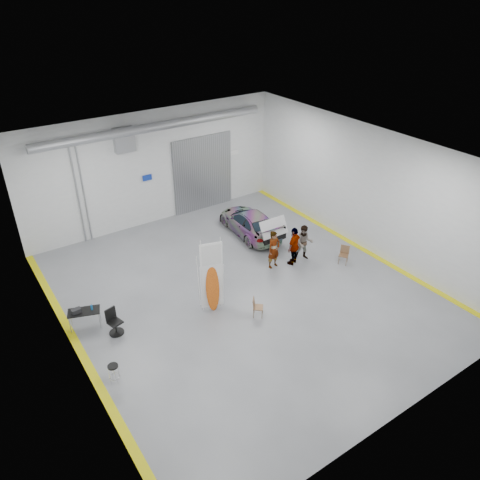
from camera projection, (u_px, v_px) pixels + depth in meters
ground at (242, 291)px, 19.90m from camera, size 16.00×16.00×0.00m
room_shell at (217, 184)px, 19.57m from camera, size 14.02×16.18×6.01m
sedan_car at (250, 222)px, 23.99m from camera, size 2.16×4.50×1.26m
person_a at (274, 249)px, 21.11m from camera, size 0.70×0.50×1.82m
person_b at (304, 243)px, 21.72m from camera, size 1.07×1.01×1.74m
person_c at (294, 246)px, 21.33m from camera, size 1.17×0.84×1.87m
surfboard_display at (214, 281)px, 18.23m from camera, size 0.89×0.43×3.24m
folding_chair_near at (258, 310)px, 18.35m from camera, size 0.53×0.62×0.81m
folding_chair_far at (343, 258)px, 21.67m from camera, size 0.55×0.66×0.86m
shop_stool at (114, 374)px, 15.32m from camera, size 0.37×0.37×0.72m
work_table at (82, 312)px, 17.53m from camera, size 1.30×0.95×0.96m
office_chair at (115, 323)px, 17.40m from camera, size 0.56×0.58×1.05m
trunk_lid at (273, 226)px, 22.28m from camera, size 1.47×0.89×0.04m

